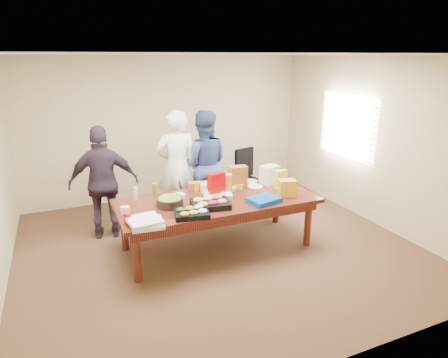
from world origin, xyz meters
name	(u,v)px	position (x,y,z in m)	size (l,w,h in m)	color
floor	(217,247)	(0.00, 0.00, -0.01)	(5.50, 5.00, 0.02)	#47301E
ceiling	(216,53)	(0.00, 0.00, 2.71)	(5.50, 5.00, 0.02)	white
wall_back	(168,128)	(0.00, 2.50, 1.35)	(5.50, 0.04, 2.70)	beige
wall_front	(336,230)	(0.00, -2.50, 1.35)	(5.50, 0.04, 2.70)	beige
wall_right	(372,141)	(2.75, 0.00, 1.35)	(0.04, 5.00, 2.70)	beige
window_panel	(347,126)	(2.72, 0.60, 1.50)	(0.03, 1.40, 1.10)	white
window_blinds	(345,126)	(2.68, 0.60, 1.50)	(0.04, 1.36, 1.00)	beige
conference_table	(217,223)	(0.00, 0.00, 0.38)	(2.80, 1.20, 0.75)	#4C1C0F
office_chair	(248,179)	(1.17, 1.33, 0.50)	(0.51, 0.51, 1.00)	black
person_center	(177,167)	(-0.23, 1.15, 0.94)	(0.69, 0.45, 1.88)	white
person_right	(204,164)	(0.26, 1.23, 0.92)	(0.89, 0.70, 1.84)	navy
person_left	(104,183)	(-1.41, 1.02, 0.87)	(1.01, 0.42, 1.73)	#281F2A
veggie_tray	(192,214)	(-0.52, -0.43, 0.78)	(0.43, 0.34, 0.07)	black
fruit_tray	(210,204)	(-0.20, -0.23, 0.79)	(0.50, 0.39, 0.08)	black
sheet_cake	(218,195)	(0.04, 0.07, 0.78)	(0.39, 0.29, 0.07)	silver
salad_bowl	(170,202)	(-0.69, 0.01, 0.81)	(0.36, 0.36, 0.12)	black
chip_bag_blue	(264,200)	(0.55, -0.36, 0.78)	(0.42, 0.32, 0.06)	#093E9C
chip_bag_red	(217,185)	(0.03, 0.09, 0.93)	(0.24, 0.10, 0.36)	#AF0003
chip_bag_yellow	(281,179)	(1.06, 0.04, 0.89)	(0.19, 0.08, 0.29)	yellow
chip_bag_orange	(225,184)	(0.18, 0.14, 0.90)	(0.19, 0.09, 0.30)	orange
mayo_jar	(204,189)	(-0.08, 0.32, 0.82)	(0.09, 0.09, 0.14)	white
mustard_bottle	(197,187)	(-0.16, 0.40, 0.83)	(0.06, 0.06, 0.16)	#F8A60A
dressing_bottle	(155,190)	(-0.77, 0.47, 0.85)	(0.06, 0.06, 0.19)	brown
ranch_bottle	(136,193)	(-1.05, 0.45, 0.84)	(0.06, 0.06, 0.18)	beige
banana_bunch	(235,186)	(0.42, 0.31, 0.79)	(0.23, 0.13, 0.08)	yellow
bread_loaf	(198,186)	(-0.11, 0.50, 0.81)	(0.29, 0.13, 0.12)	#A45D26
kraft_bag	(238,177)	(0.48, 0.33, 0.92)	(0.26, 0.15, 0.34)	brown
red_cup	(128,218)	(-1.30, -0.32, 0.81)	(0.10, 0.10, 0.13)	red
clear_cup_a	(127,211)	(-1.27, -0.07, 0.81)	(0.08, 0.08, 0.11)	white
clear_cup_b	(124,210)	(-1.30, -0.01, 0.80)	(0.07, 0.07, 0.10)	white
pizza_box_lower	(147,224)	(-1.10, -0.49, 0.77)	(0.38, 0.38, 0.04)	white
pizza_box_upper	(144,221)	(-1.13, -0.48, 0.82)	(0.38, 0.38, 0.04)	silver
plate_a	(255,186)	(0.75, 0.27, 0.76)	(0.24, 0.24, 0.01)	white
plate_b	(250,181)	(0.78, 0.52, 0.76)	(0.24, 0.24, 0.01)	silver
dip_bowl_a	(231,189)	(0.32, 0.24, 0.78)	(0.14, 0.14, 0.06)	beige
dip_bowl_b	(180,196)	(-0.47, 0.26, 0.78)	(0.15, 0.15, 0.06)	beige
grocery_bag_white	(269,175)	(1.02, 0.32, 0.90)	(0.27, 0.20, 0.29)	silver
grocery_bag_yellow	(287,188)	(0.97, -0.28, 0.87)	(0.24, 0.17, 0.24)	gold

